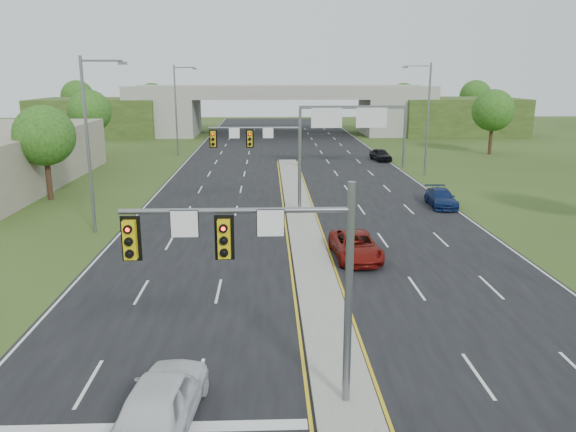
# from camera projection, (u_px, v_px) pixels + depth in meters

# --- Properties ---
(ground) EXTENTS (240.00, 240.00, 0.00)m
(ground) POSITION_uv_depth(u_px,v_px,m) (346.00, 404.00, 17.33)
(ground) COLOR #2B3F16
(ground) RESTS_ON ground
(road) EXTENTS (24.00, 160.00, 0.02)m
(road) POSITION_uv_depth(u_px,v_px,m) (293.00, 186.00, 51.24)
(road) COLOR black
(road) RESTS_ON ground
(median) EXTENTS (2.00, 54.00, 0.16)m
(median) POSITION_uv_depth(u_px,v_px,m) (301.00, 217.00, 39.59)
(median) COLOR gray
(median) RESTS_ON road
(lane_markings) EXTENTS (23.72, 160.00, 0.01)m
(lane_markings) POSITION_uv_depth(u_px,v_px,m) (289.00, 200.00, 45.31)
(lane_markings) COLOR gold
(lane_markings) RESTS_ON road
(signal_mast_near) EXTENTS (6.62, 0.60, 7.00)m
(signal_mast_near) POSITION_uv_depth(u_px,v_px,m) (271.00, 261.00, 16.02)
(signal_mast_near) COLOR slate
(signal_mast_near) RESTS_ON ground
(signal_mast_far) EXTENTS (6.62, 0.60, 7.00)m
(signal_mast_far) POSITION_uv_depth(u_px,v_px,m) (268.00, 149.00, 40.24)
(signal_mast_far) COLOR slate
(signal_mast_far) RESTS_ON ground
(sign_gantry) EXTENTS (11.58, 0.44, 6.67)m
(sign_gantry) POSITION_uv_depth(u_px,v_px,m) (352.00, 119.00, 59.80)
(sign_gantry) COLOR slate
(sign_gantry) RESTS_ON ground
(overpass) EXTENTS (80.00, 14.00, 8.10)m
(overpass) POSITION_uv_depth(u_px,v_px,m) (281.00, 113.00, 93.96)
(overpass) COLOR gray
(overpass) RESTS_ON ground
(lightpole_l_mid) EXTENTS (2.85, 0.25, 11.00)m
(lightpole_l_mid) POSITION_uv_depth(u_px,v_px,m) (90.00, 137.00, 34.73)
(lightpole_l_mid) COLOR slate
(lightpole_l_mid) RESTS_ON ground
(lightpole_l_far) EXTENTS (2.85, 0.25, 11.00)m
(lightpole_l_far) POSITION_uv_depth(u_px,v_px,m) (177.00, 106.00, 68.63)
(lightpole_l_far) COLOR slate
(lightpole_l_far) RESTS_ON ground
(lightpole_r_far) EXTENTS (2.85, 0.25, 11.00)m
(lightpole_r_far) POSITION_uv_depth(u_px,v_px,m) (426.00, 114.00, 55.06)
(lightpole_r_far) COLOR slate
(lightpole_r_far) RESTS_ON ground
(tree_l_near) EXTENTS (4.80, 4.80, 7.60)m
(tree_l_near) POSITION_uv_depth(u_px,v_px,m) (44.00, 136.00, 44.40)
(tree_l_near) COLOR #382316
(tree_l_near) RESTS_ON ground
(tree_l_mid) EXTENTS (5.20, 5.20, 8.12)m
(tree_l_mid) POSITION_uv_depth(u_px,v_px,m) (89.00, 111.00, 68.39)
(tree_l_mid) COLOR #382316
(tree_l_mid) RESTS_ON ground
(tree_r_mid) EXTENTS (5.20, 5.20, 8.12)m
(tree_r_mid) POSITION_uv_depth(u_px,v_px,m) (493.00, 110.00, 70.20)
(tree_r_mid) COLOR #382316
(tree_r_mid) RESTS_ON ground
(tree_back_a) EXTENTS (6.00, 6.00, 8.85)m
(tree_back_a) POSITION_uv_depth(u_px,v_px,m) (77.00, 96.00, 105.59)
(tree_back_a) COLOR #382316
(tree_back_a) RESTS_ON ground
(tree_back_b) EXTENTS (5.60, 5.60, 8.32)m
(tree_back_b) POSITION_uv_depth(u_px,v_px,m) (152.00, 98.00, 106.17)
(tree_back_b) COLOR #382316
(tree_back_b) RESTS_ON ground
(tree_back_c) EXTENTS (5.60, 5.60, 8.32)m
(tree_back_c) POSITION_uv_depth(u_px,v_px,m) (404.00, 98.00, 107.91)
(tree_back_c) COLOR #382316
(tree_back_c) RESTS_ON ground
(tree_back_d) EXTENTS (6.00, 6.00, 8.85)m
(tree_back_d) POSITION_uv_depth(u_px,v_px,m) (475.00, 96.00, 108.33)
(tree_back_d) COLOR #382316
(tree_back_d) RESTS_ON ground
(car_white) EXTENTS (2.48, 5.05, 1.66)m
(car_white) POSITION_uv_depth(u_px,v_px,m) (162.00, 399.00, 16.12)
(car_white) COLOR silver
(car_white) RESTS_ON road
(car_far_a) EXTENTS (2.62, 5.21, 1.41)m
(car_far_a) POSITION_uv_depth(u_px,v_px,m) (356.00, 246.00, 30.90)
(car_far_a) COLOR maroon
(car_far_a) RESTS_ON road
(car_far_b) EXTENTS (2.10, 4.66, 1.33)m
(car_far_b) POSITION_uv_depth(u_px,v_px,m) (441.00, 198.00, 43.07)
(car_far_b) COLOR #0C1D4C
(car_far_b) RESTS_ON road
(car_far_c) EXTENTS (2.30, 4.30, 1.39)m
(car_far_c) POSITION_uv_depth(u_px,v_px,m) (381.00, 155.00, 65.96)
(car_far_c) COLOR black
(car_far_c) RESTS_ON road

